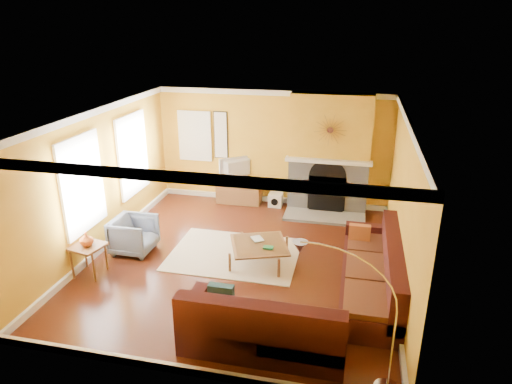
% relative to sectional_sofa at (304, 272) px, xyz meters
% --- Properties ---
extents(floor, '(5.50, 6.00, 0.02)m').
position_rel_sectional_sofa_xyz_m(floor, '(-1.27, 0.92, -0.46)').
color(floor, '#5A2412').
rests_on(floor, ground).
extents(ceiling, '(5.50, 6.00, 0.02)m').
position_rel_sectional_sofa_xyz_m(ceiling, '(-1.27, 0.92, 2.26)').
color(ceiling, white).
rests_on(ceiling, ground).
extents(wall_back, '(5.50, 0.02, 2.70)m').
position_rel_sectional_sofa_xyz_m(wall_back, '(-1.27, 3.93, 0.90)').
color(wall_back, gold).
rests_on(wall_back, ground).
extents(wall_front, '(5.50, 0.02, 2.70)m').
position_rel_sectional_sofa_xyz_m(wall_front, '(-1.27, -2.09, 0.90)').
color(wall_front, gold).
rests_on(wall_front, ground).
extents(wall_left, '(0.02, 6.00, 2.70)m').
position_rel_sectional_sofa_xyz_m(wall_left, '(-4.03, 0.92, 0.90)').
color(wall_left, gold).
rests_on(wall_left, ground).
extents(wall_right, '(0.02, 6.00, 2.70)m').
position_rel_sectional_sofa_xyz_m(wall_right, '(1.49, 0.92, 0.90)').
color(wall_right, gold).
rests_on(wall_right, ground).
extents(baseboard, '(5.50, 6.00, 0.12)m').
position_rel_sectional_sofa_xyz_m(baseboard, '(-1.27, 0.92, -0.39)').
color(baseboard, white).
rests_on(baseboard, floor).
extents(crown_molding, '(5.50, 6.00, 0.12)m').
position_rel_sectional_sofa_xyz_m(crown_molding, '(-1.27, 0.92, 2.19)').
color(crown_molding, white).
rests_on(crown_molding, ceiling).
extents(window_left_near, '(0.06, 1.22, 1.72)m').
position_rel_sectional_sofa_xyz_m(window_left_near, '(-3.99, 2.22, 1.05)').
color(window_left_near, white).
rests_on(window_left_near, wall_left).
extents(window_left_far, '(0.06, 1.22, 1.72)m').
position_rel_sectional_sofa_xyz_m(window_left_far, '(-3.99, 0.32, 1.05)').
color(window_left_far, white).
rests_on(window_left_far, wall_left).
extents(window_back, '(0.82, 0.06, 1.22)m').
position_rel_sectional_sofa_xyz_m(window_back, '(-3.17, 3.88, 1.10)').
color(window_back, white).
rests_on(window_back, wall_back).
extents(wall_art, '(0.34, 0.04, 1.14)m').
position_rel_sectional_sofa_xyz_m(wall_art, '(-2.52, 3.89, 1.15)').
color(wall_art, white).
rests_on(wall_art, wall_back).
extents(fireplace, '(1.80, 0.40, 2.70)m').
position_rel_sectional_sofa_xyz_m(fireplace, '(0.08, 3.72, 0.90)').
color(fireplace, '#9A9692').
rests_on(fireplace, floor).
extents(mantel, '(1.92, 0.22, 0.08)m').
position_rel_sectional_sofa_xyz_m(mantel, '(0.08, 3.48, 0.80)').
color(mantel, white).
rests_on(mantel, fireplace).
extents(hearth, '(1.80, 0.70, 0.06)m').
position_rel_sectional_sofa_xyz_m(hearth, '(0.08, 3.17, -0.42)').
color(hearth, '#9A9692').
rests_on(hearth, floor).
extents(sunburst, '(0.70, 0.04, 0.70)m').
position_rel_sectional_sofa_xyz_m(sunburst, '(0.08, 3.49, 1.50)').
color(sunburst, olive).
rests_on(sunburst, fireplace).
extents(rug, '(2.40, 1.80, 0.02)m').
position_rel_sectional_sofa_xyz_m(rug, '(-1.46, 1.10, -0.44)').
color(rug, beige).
rests_on(rug, floor).
extents(sectional_sofa, '(2.96, 3.55, 0.90)m').
position_rel_sectional_sofa_xyz_m(sectional_sofa, '(0.00, 0.00, 0.00)').
color(sectional_sofa, '#411514').
rests_on(sectional_sofa, floor).
extents(coffee_table, '(1.26, 1.26, 0.39)m').
position_rel_sectional_sofa_xyz_m(coffee_table, '(-0.93, 0.91, -0.26)').
color(coffee_table, white).
rests_on(coffee_table, floor).
extents(media_console, '(1.06, 0.48, 0.59)m').
position_rel_sectional_sofa_xyz_m(media_console, '(-2.03, 3.70, -0.16)').
color(media_console, brown).
rests_on(media_console, floor).
extents(tv, '(0.80, 0.69, 0.54)m').
position_rel_sectional_sofa_xyz_m(tv, '(-2.03, 3.70, 0.41)').
color(tv, black).
rests_on(tv, media_console).
extents(subwoofer, '(0.32, 0.32, 0.32)m').
position_rel_sectional_sofa_xyz_m(subwoofer, '(-1.12, 3.65, -0.29)').
color(subwoofer, white).
rests_on(subwoofer, floor).
extents(armchair, '(0.77, 0.75, 0.70)m').
position_rel_sectional_sofa_xyz_m(armchair, '(-3.35, 0.81, -0.10)').
color(armchair, slate).
rests_on(armchair, floor).
extents(side_table, '(0.61, 0.61, 0.56)m').
position_rel_sectional_sofa_xyz_m(side_table, '(-3.73, -0.13, -0.17)').
color(side_table, brown).
rests_on(side_table, floor).
extents(vase, '(0.30, 0.30, 0.24)m').
position_rel_sectional_sofa_xyz_m(vase, '(-3.73, -0.13, 0.23)').
color(vase, orange).
rests_on(vase, side_table).
extents(book, '(0.30, 0.31, 0.02)m').
position_rel_sectional_sofa_xyz_m(book, '(-1.07, 1.01, -0.05)').
color(book, white).
rests_on(book, coffee_table).
extents(arc_lamp, '(1.22, 0.36, 1.89)m').
position_rel_sectional_sofa_xyz_m(arc_lamp, '(0.72, -1.79, 0.49)').
color(arc_lamp, silver).
rests_on(arc_lamp, floor).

